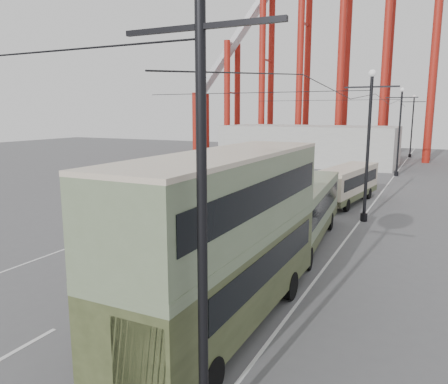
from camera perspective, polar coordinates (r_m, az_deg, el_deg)
The scene contains 11 objects.
ground at distance 15.46m, azimuth -16.09°, elevation -16.22°, with size 160.00×160.00×0.00m, color #545457.
road_markings at distance 32.25m, azimuth 6.83°, elevation -1.85°, with size 12.52×120.00×0.01m.
lamp_post_near at distance 8.15m, azimuth -3.09°, elevation 17.71°, with size 3.20×0.44×10.80m.
lamp_post_mid at distance 28.41m, azimuth 18.29°, elevation 5.57°, with size 3.20×0.44×9.32m.
lamp_post_far at distance 50.26m, azimuth 21.92°, elevation 7.24°, with size 3.20×0.44×9.32m.
lamp_post_distant at distance 72.19m, azimuth 23.35°, elevation 7.89°, with size 3.20×0.44×9.32m.
fairground_shed at distance 59.29m, azimuth 11.05°, elevation 6.06°, with size 22.00×10.00×5.00m, color #A9AAA4.
double_decker_bus at distance 13.56m, azimuth 0.36°, elevation -5.28°, with size 2.67×10.49×5.63m.
single_decker_green at distance 23.06m, azimuth 9.88°, elevation -2.37°, with size 3.58×11.34×3.15m.
single_decker_cream at distance 34.22m, azimuth 15.73°, elevation 1.16°, with size 3.40×9.03×2.74m.
pedestrian at distance 18.50m, azimuth -7.26°, elevation -8.45°, with size 0.63×0.41×1.73m, color black.
Camera 1 is at (9.55, -10.05, 6.83)m, focal length 35.00 mm.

